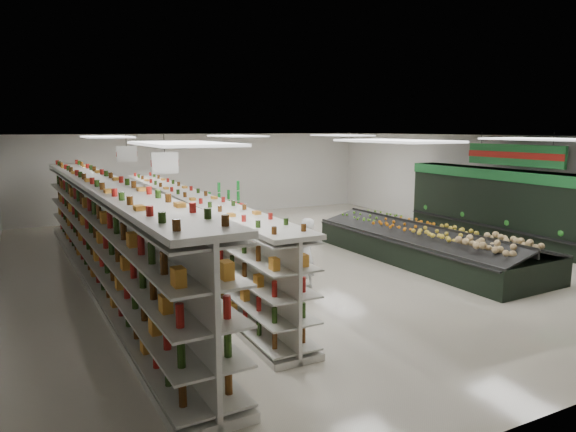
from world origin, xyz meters
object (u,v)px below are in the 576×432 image
gondola_left (106,237)px  produce_island (426,244)px  gondola_center (190,237)px  shopper_main (305,254)px  shopper_background (111,221)px  soda_endcap (224,207)px

gondola_left → produce_island: bearing=-14.5°
gondola_left → gondola_center: 1.88m
shopper_main → gondola_center: bearing=-83.6°
gondola_left → produce_island: size_ratio=2.01×
produce_island → shopper_background: shopper_background is taller
produce_island → shopper_background: size_ratio=3.48×
soda_endcap → shopper_background: 4.82m
shopper_main → gondola_left: bearing=-64.0°
shopper_background → soda_endcap: bearing=-72.9°
gondola_left → gondola_center: bearing=-2.9°
gondola_left → gondola_center: gondola_left is taller
produce_island → soda_endcap: 7.44m
gondola_center → shopper_background: gondola_center is taller
soda_endcap → shopper_main: 7.56m
shopper_main → soda_endcap: bearing=-128.3°
gondola_left → shopper_main: (3.69, -2.36, -0.27)m
gondola_center → soda_endcap: (2.74, 5.15, -0.16)m
gondola_center → shopper_background: size_ratio=5.82×
gondola_center → soda_endcap: bearing=62.0°
produce_island → soda_endcap: soda_endcap is taller
gondola_center → shopper_main: size_ratio=7.09×
shopper_main → shopper_background: size_ratio=0.82×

